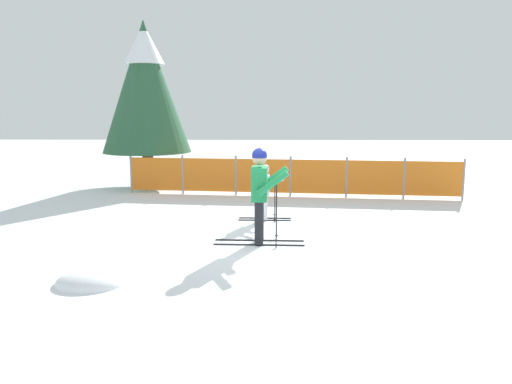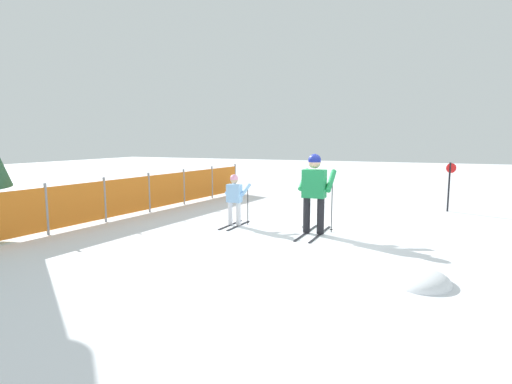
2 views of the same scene
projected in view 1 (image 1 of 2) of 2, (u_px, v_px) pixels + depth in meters
ground_plane at (259, 244)px, 9.05m from camera, size 60.00×60.00×0.00m
skier_adult at (261, 187)px, 8.97m from camera, size 1.66×0.74×1.75m
skier_child at (266, 187)px, 10.95m from camera, size 1.16×0.57×1.23m
safety_fence at (290, 176)px, 13.93m from camera, size 9.29×1.01×1.12m
conifer_far at (145, 85)px, 15.35m from camera, size 2.74×2.74×5.09m
snow_mound at (91, 283)px, 7.04m from camera, size 0.99×0.84×0.40m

